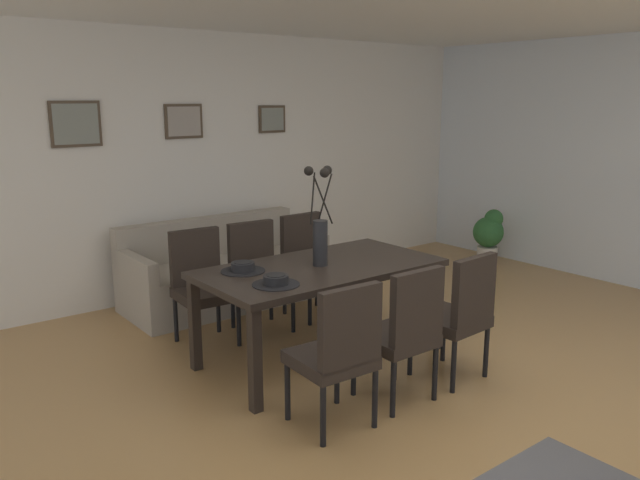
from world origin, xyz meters
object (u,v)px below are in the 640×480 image
dining_chair_mid_left (459,311)px  potted_plant (489,234)px  framed_picture_center (184,121)px  framed_picture_right (272,119)px  dining_chair_far_right (258,271)px  bowl_near_right (243,266)px  dining_chair_far_left (404,328)px  sofa (223,274)px  centerpiece_vase (320,228)px  dining_chair_near_right (201,281)px  dining_chair_mid_right (308,260)px  bowl_near_left (276,279)px  framed_picture_left (76,124)px  dining_chair_near_left (338,349)px  dining_table (320,275)px

dining_chair_mid_left → potted_plant: 3.33m
framed_picture_center → framed_picture_right: size_ratio=1.20×
dining_chair_far_right → dining_chair_mid_left: 1.83m
dining_chair_far_right → bowl_near_right: dining_chair_far_right is taller
dining_chair_mid_left → framed_picture_center: bearing=100.0°
dining_chair_far_left → sofa: dining_chair_far_left is taller
centerpiece_vase → sofa: 1.83m
dining_chair_near_right → sofa: (0.64, 0.80, -0.23)m
dining_chair_mid_right → dining_chair_near_right: bearing=-178.8°
dining_chair_far_left → potted_plant: size_ratio=1.37×
dining_chair_near_right → bowl_near_left: bearing=-90.3°
framed_picture_right → centerpiece_vase: bearing=-115.5°
centerpiece_vase → framed_picture_left: framed_picture_left is taller
dining_chair_far_left → potted_plant: dining_chair_far_left is taller
dining_chair_far_right → centerpiece_vase: centerpiece_vase is taller
dining_chair_mid_right → bowl_near_right: dining_chair_mid_right is taller
dining_chair_mid_right → framed_picture_left: (-1.59, 1.26, 1.22)m
dining_chair_near_right → dining_chair_far_right: size_ratio=1.00×
dining_chair_near_left → potted_plant: dining_chair_near_left is taller
framed_picture_center → framed_picture_right: bearing=0.0°
potted_plant → bowl_near_left: bearing=-162.9°
dining_chair_mid_left → bowl_near_right: bearing=134.5°
dining_chair_mid_left → potted_plant: bearing=33.8°
framed_picture_center → bowl_near_left: bearing=-102.9°
dining_chair_far_left → bowl_near_left: dining_chair_far_left is taller
framed_picture_right → dining_chair_far_left: bearing=-108.9°
dining_chair_mid_left → sofa: dining_chair_mid_left is taller
centerpiece_vase → potted_plant: size_ratio=1.10×
centerpiece_vase → dining_table: bearing=-124.7°
framed_picture_center → framed_picture_right: 1.03m
dining_table → framed_picture_right: bearing=64.5°
bowl_near_left → dining_table: bearing=21.4°
dining_chair_near_right → sofa: size_ratio=0.48×
dining_chair_far_right → dining_chair_mid_left: same height
sofa → framed_picture_right: (0.92, 0.48, 1.45)m
dining_chair_mid_left → bowl_near_right: 1.56m
centerpiece_vase → potted_plant: (3.30, 0.97, -0.65)m
framed_picture_right → dining_chair_mid_right: bearing=-110.4°
dining_chair_far_left → dining_table: bearing=89.1°
bowl_near_right → potted_plant: 3.94m
dining_chair_mid_left → bowl_near_left: 1.30m
dining_chair_mid_right → framed_picture_right: size_ratio=2.81×
dining_chair_mid_right → potted_plant: 2.74m
framed_picture_left → sofa: bearing=-23.0°
dining_chair_far_left → framed_picture_center: bearing=89.7°
dining_chair_far_right → dining_chair_mid_left: bearing=-72.7°
dining_chair_mid_left → dining_chair_mid_right: size_ratio=1.00×
dining_chair_far_left → dining_chair_mid_right: 1.88m
dining_chair_far_left → framed_picture_center: 3.28m
dining_chair_near_right → dining_chair_mid_right: (1.10, 0.02, 0.00)m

